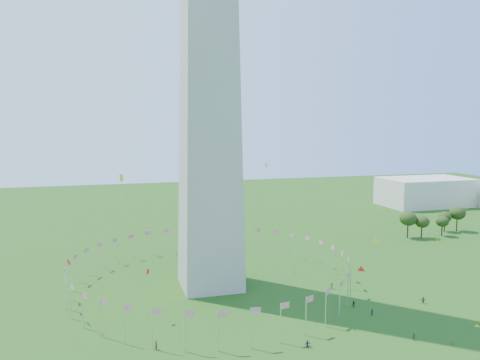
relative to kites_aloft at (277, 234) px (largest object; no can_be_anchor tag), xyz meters
name	(u,v)px	position (x,y,z in m)	size (l,w,h in m)	color
flag_ring	(210,271)	(-11.07, 25.67, -16.40)	(80.24, 80.24, 9.00)	silver
gov_building_east_a	(425,192)	(138.93, 125.67, -12.90)	(50.00, 30.00, 16.00)	beige
kites_aloft	(277,234)	(0.00, 0.00, 0.00)	(86.11, 56.50, 36.21)	red
tree_line_east	(447,223)	(100.81, 61.22, -16.04)	(53.42, 15.26, 10.97)	#2F4617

